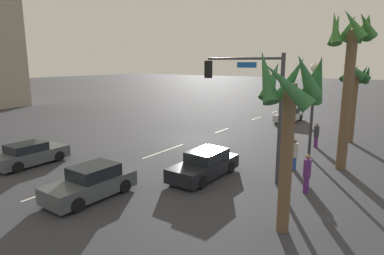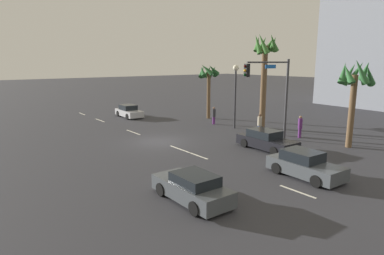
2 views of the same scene
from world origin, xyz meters
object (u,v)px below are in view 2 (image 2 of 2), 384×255
Objects in this scene: car_0 at (129,111)px; palm_tree_2 at (208,76)px; car_3 at (266,140)px; pedestrian_0 at (260,124)px; car_1 at (192,188)px; palm_tree_0 at (355,82)px; streetlamp at (236,84)px; palm_tree_1 at (264,62)px; car_2 at (305,165)px; traffic_signal at (274,87)px; pedestrian_2 at (214,115)px; pedestrian_1 at (300,126)px.

car_0 is 10.02m from palm_tree_2.
pedestrian_0 reaches higher than car_3.
car_1 is 0.65× the size of palm_tree_0.
streetlamp is 3.35m from palm_tree_1.
car_3 is 8.71m from streetlamp.
traffic_signal is at bearing 142.26° from car_2.
car_1 is 19.16m from pedestrian_2.
palm_tree_1 is 7.59m from palm_tree_2.
pedestrian_0 is at bearing -53.31° from palm_tree_1.
car_0 is at bearing -175.55° from car_3.
car_3 is at bearing 150.94° from car_2.
car_3 is at bearing -22.12° from palm_tree_2.
car_3 reaches higher than car_1.
car_2 is 14.86m from palm_tree_1.
palm_tree_0 is 1.06× the size of palm_tree_2.
car_0 is 0.67× the size of traffic_signal.
pedestrian_1 reaches higher than car_1.
pedestrian_0 is at bearing 136.67° from car_3.
car_3 is 2.62× the size of pedestrian_0.
pedestrian_2 reaches higher than car_3.
car_3 is at bearing 4.45° from car_0.
pedestrian_0 is 0.99× the size of pedestrian_2.
car_3 is at bearing -81.64° from pedestrian_1.
pedestrian_1 is (6.28, 1.47, -3.23)m from streetlamp.
car_1 is 15.88m from palm_tree_0.
palm_tree_0 reaches higher than car_1.
traffic_signal is 3.47× the size of pedestrian_1.
palm_tree_1 is (-4.22, 3.71, 1.90)m from traffic_signal.
palm_tree_0 is at bearing 0.80° from palm_tree_2.
car_2 is at bearing -3.29° from car_0.
streetlamp is (12.05, 5.17, 3.58)m from car_0.
car_1 is 0.70× the size of streetlamp.
streetlamp is at bearing -170.26° from palm_tree_0.
palm_tree_0 is at bearing 58.38° from car_3.
car_1 is 1.00× the size of car_2.
palm_tree_1 is 1.43× the size of palm_tree_2.
car_2 is 0.64× the size of palm_tree_0.
car_1 is at bearing -50.68° from streetlamp.
palm_tree_0 reaches higher than car_3.
pedestrian_2 is (-8.54, 1.33, -3.44)m from traffic_signal.
pedestrian_0 is (-9.04, 6.52, 0.26)m from car_2.
pedestrian_1 is at bearing -0.41° from palm_tree_2.
car_3 is at bearing 112.27° from car_1.
car_3 is 0.52× the size of palm_tree_1.
car_0 is 2.33× the size of pedestrian_1.
palm_tree_0 is at bearing 35.99° from traffic_signal.
streetlamp is 3.36× the size of pedestrian_2.
streetlamp is (-5.78, 1.57, -0.15)m from traffic_signal.
car_1 is at bearing -72.29° from pedestrian_1.
car_1 is 15.73m from pedestrian_1.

